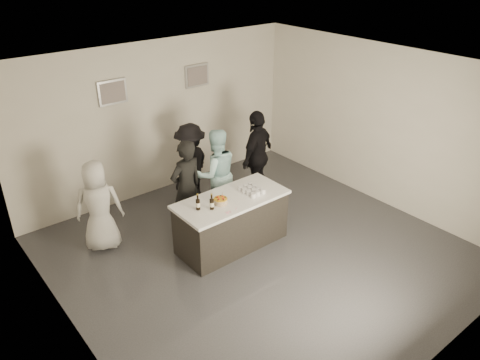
{
  "coord_description": "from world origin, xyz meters",
  "views": [
    {
      "loc": [
        -4.21,
        -4.7,
        4.59
      ],
      "look_at": [
        0.0,
        0.5,
        1.15
      ],
      "focal_mm": 35.0,
      "sensor_mm": 36.0,
      "label": 1
    }
  ],
  "objects_px": {
    "bar_counter": "(232,222)",
    "person_guest_back": "(191,165)",
    "person_main_blue": "(216,174)",
    "beer_bottle_b": "(212,202)",
    "cake": "(221,201)",
    "beer_bottle_a": "(198,202)",
    "person_guest_right": "(257,155)",
    "person_guest_left": "(99,206)",
    "person_main_black": "(187,188)"
  },
  "relations": [
    {
      "from": "beer_bottle_a",
      "to": "person_main_blue",
      "type": "bearing_deg",
      "value": 41.9
    },
    {
      "from": "cake",
      "to": "beer_bottle_a",
      "type": "height_order",
      "value": "beer_bottle_a"
    },
    {
      "from": "person_main_black",
      "to": "person_guest_back",
      "type": "xyz_separation_m",
      "value": [
        0.64,
        0.82,
        -0.06
      ]
    },
    {
      "from": "bar_counter",
      "to": "beer_bottle_b",
      "type": "bearing_deg",
      "value": -168.97
    },
    {
      "from": "bar_counter",
      "to": "person_main_black",
      "type": "distance_m",
      "value": 0.96
    },
    {
      "from": "person_guest_right",
      "to": "cake",
      "type": "bearing_deg",
      "value": 9.72
    },
    {
      "from": "cake",
      "to": "beer_bottle_b",
      "type": "bearing_deg",
      "value": -166.37
    },
    {
      "from": "person_guest_back",
      "to": "person_guest_right",
      "type": "bearing_deg",
      "value": 121.19
    },
    {
      "from": "cake",
      "to": "person_main_black",
      "type": "relative_size",
      "value": 0.13
    },
    {
      "from": "person_guest_left",
      "to": "person_guest_right",
      "type": "xyz_separation_m",
      "value": [
        3.11,
        -0.31,
        0.12
      ]
    },
    {
      "from": "beer_bottle_b",
      "to": "person_main_black",
      "type": "xyz_separation_m",
      "value": [
        0.11,
        0.89,
        -0.17
      ]
    },
    {
      "from": "beer_bottle_b",
      "to": "person_guest_right",
      "type": "xyz_separation_m",
      "value": [
        1.87,
        1.09,
        -0.13
      ]
    },
    {
      "from": "beer_bottle_b",
      "to": "person_guest_back",
      "type": "xyz_separation_m",
      "value": [
        0.75,
        1.71,
        -0.22
      ]
    },
    {
      "from": "person_main_black",
      "to": "bar_counter",
      "type": "bearing_deg",
      "value": 107.2
    },
    {
      "from": "cake",
      "to": "person_main_blue",
      "type": "distance_m",
      "value": 1.17
    },
    {
      "from": "beer_bottle_a",
      "to": "beer_bottle_b",
      "type": "distance_m",
      "value": 0.21
    },
    {
      "from": "beer_bottle_b",
      "to": "person_guest_left",
      "type": "relative_size",
      "value": 0.17
    },
    {
      "from": "beer_bottle_a",
      "to": "cake",
      "type": "bearing_deg",
      "value": -11.44
    },
    {
      "from": "beer_bottle_b",
      "to": "person_main_black",
      "type": "bearing_deg",
      "value": 82.8
    },
    {
      "from": "beer_bottle_a",
      "to": "person_guest_right",
      "type": "distance_m",
      "value": 2.26
    },
    {
      "from": "person_guest_left",
      "to": "cake",
      "type": "bearing_deg",
      "value": 164.43
    },
    {
      "from": "cake",
      "to": "beer_bottle_b",
      "type": "relative_size",
      "value": 0.84
    },
    {
      "from": "bar_counter",
      "to": "person_guest_back",
      "type": "height_order",
      "value": "person_guest_back"
    },
    {
      "from": "person_main_black",
      "to": "person_guest_left",
      "type": "distance_m",
      "value": 1.45
    },
    {
      "from": "beer_bottle_b",
      "to": "person_guest_left",
      "type": "bearing_deg",
      "value": 131.68
    },
    {
      "from": "beer_bottle_a",
      "to": "person_guest_right",
      "type": "bearing_deg",
      "value": 25.26
    },
    {
      "from": "bar_counter",
      "to": "cake",
      "type": "distance_m",
      "value": 0.54
    },
    {
      "from": "person_guest_right",
      "to": "person_guest_left",
      "type": "bearing_deg",
      "value": -27.98
    },
    {
      "from": "bar_counter",
      "to": "beer_bottle_a",
      "type": "height_order",
      "value": "beer_bottle_a"
    },
    {
      "from": "bar_counter",
      "to": "person_main_blue",
      "type": "distance_m",
      "value": 1.09
    },
    {
      "from": "person_guest_left",
      "to": "beer_bottle_b",
      "type": "bearing_deg",
      "value": 158.97
    },
    {
      "from": "beer_bottle_b",
      "to": "person_main_blue",
      "type": "bearing_deg",
      "value": 50.92
    },
    {
      "from": "bar_counter",
      "to": "person_guest_back",
      "type": "relative_size",
      "value": 1.15
    },
    {
      "from": "bar_counter",
      "to": "person_guest_right",
      "type": "height_order",
      "value": "person_guest_right"
    },
    {
      "from": "cake",
      "to": "person_guest_left",
      "type": "height_order",
      "value": "person_guest_left"
    },
    {
      "from": "bar_counter",
      "to": "beer_bottle_b",
      "type": "xyz_separation_m",
      "value": [
        -0.45,
        -0.09,
        0.58
      ]
    },
    {
      "from": "beer_bottle_b",
      "to": "person_main_black",
      "type": "relative_size",
      "value": 0.15
    },
    {
      "from": "person_guest_right",
      "to": "bar_counter",
      "type": "bearing_deg",
      "value": 12.89
    },
    {
      "from": "beer_bottle_a",
      "to": "person_guest_left",
      "type": "distance_m",
      "value": 1.68
    },
    {
      "from": "bar_counter",
      "to": "person_guest_right",
      "type": "bearing_deg",
      "value": 35.18
    },
    {
      "from": "person_guest_left",
      "to": "beer_bottle_a",
      "type": "bearing_deg",
      "value": 157.5
    },
    {
      "from": "person_main_blue",
      "to": "person_guest_left",
      "type": "bearing_deg",
      "value": 5.37
    },
    {
      "from": "cake",
      "to": "person_main_black",
      "type": "bearing_deg",
      "value": 96.5
    },
    {
      "from": "person_guest_back",
      "to": "person_main_blue",
      "type": "bearing_deg",
      "value": 67.56
    },
    {
      "from": "beer_bottle_b",
      "to": "person_main_blue",
      "type": "relative_size",
      "value": 0.15
    },
    {
      "from": "cake",
      "to": "person_guest_back",
      "type": "relative_size",
      "value": 0.13
    },
    {
      "from": "person_guest_right",
      "to": "person_main_black",
      "type": "bearing_deg",
      "value": -15.77
    },
    {
      "from": "person_main_blue",
      "to": "beer_bottle_b",
      "type": "bearing_deg",
      "value": 66.33
    },
    {
      "from": "cake",
      "to": "person_guest_left",
      "type": "relative_size",
      "value": 0.14
    },
    {
      "from": "cake",
      "to": "beer_bottle_a",
      "type": "xyz_separation_m",
      "value": [
        -0.38,
        0.08,
        0.09
      ]
    }
  ]
}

